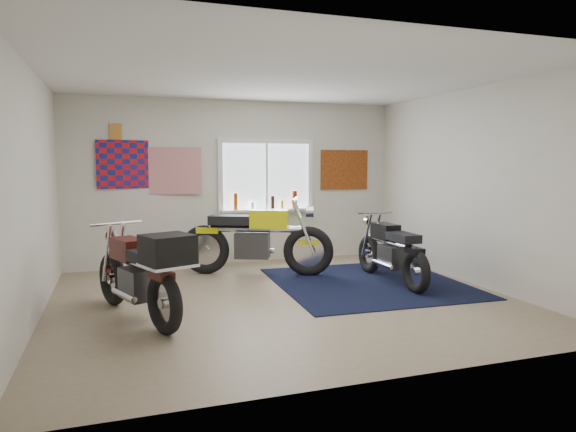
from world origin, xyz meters
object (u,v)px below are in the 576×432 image
object	(u,v)px
black_chrome_bike	(391,253)
maroon_tourer	(142,273)
navy_rug	(368,283)
yellow_triumph	(255,241)

from	to	relation	value
black_chrome_bike	maroon_tourer	size ratio (longest dim) A/B	0.97
black_chrome_bike	maroon_tourer	bearing A→B (deg)	102.35
navy_rug	maroon_tourer	size ratio (longest dim) A/B	1.34
navy_rug	maroon_tourer	distance (m)	3.22
navy_rug	black_chrome_bike	world-z (taller)	black_chrome_bike
navy_rug	maroon_tourer	bearing A→B (deg)	-165.63
yellow_triumph	maroon_tourer	distance (m)	2.52
navy_rug	black_chrome_bike	distance (m)	0.53
navy_rug	yellow_triumph	size ratio (longest dim) A/B	1.19
yellow_triumph	black_chrome_bike	size ratio (longest dim) A/B	1.16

